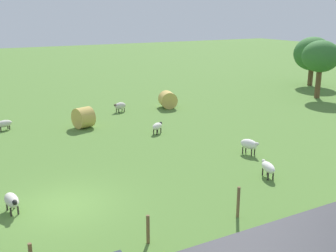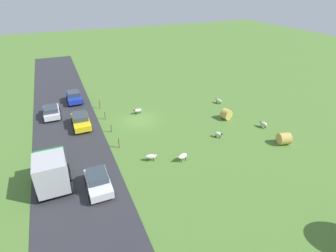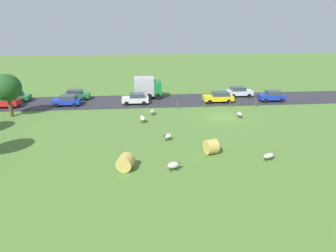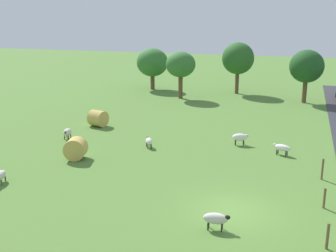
{
  "view_description": "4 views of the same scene",
  "coord_description": "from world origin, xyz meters",
  "px_view_note": "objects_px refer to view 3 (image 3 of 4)",
  "views": [
    {
      "loc": [
        15.32,
        -3.65,
        7.61
      ],
      "look_at": [
        -5.27,
        7.65,
        1.03
      ],
      "focal_mm": 43.74,
      "sensor_mm": 36.0,
      "label": 1
    },
    {
      "loc": [
        9.07,
        30.91,
        16.55
      ],
      "look_at": [
        -1.98,
        5.09,
        1.24
      ],
      "focal_mm": 28.64,
      "sensor_mm": 36.0,
      "label": 2
    },
    {
      "loc": [
        -35.72,
        10.56,
        11.78
      ],
      "look_at": [
        -6.09,
        7.84,
        1.18
      ],
      "focal_mm": 31.3,
      "sensor_mm": 36.0,
      "label": 3
    },
    {
      "loc": [
        2.78,
        -18.19,
        9.06
      ],
      "look_at": [
        -6.37,
        9.55,
        1.25
      ],
      "focal_mm": 44.51,
      "sensor_mm": 36.0,
      "label": 4
    }
  ],
  "objects_px": {
    "car_0": "(239,92)",
    "car_3": "(16,96)",
    "truck_0": "(147,87)",
    "sheep_0": "(239,114)",
    "car_6": "(76,94)",
    "hay_bale_0": "(125,162)",
    "sheep_5": "(173,165)",
    "sheep_2": "(269,156)",
    "sheep_1": "(168,136)",
    "car_2": "(5,101)",
    "hay_bale_1": "(211,147)",
    "sheep_4": "(142,118)",
    "car_4": "(136,99)",
    "car_5": "(67,100)",
    "car_7": "(219,97)",
    "tree_0": "(7,88)",
    "sheep_3": "(152,112)",
    "car_1": "(272,96)"
  },
  "relations": [
    {
      "from": "car_0",
      "to": "car_3",
      "type": "relative_size",
      "value": 1.06
    },
    {
      "from": "truck_0",
      "to": "car_3",
      "type": "distance_m",
      "value": 20.45
    },
    {
      "from": "sheep_0",
      "to": "car_6",
      "type": "bearing_deg",
      "value": 63.5
    },
    {
      "from": "sheep_0",
      "to": "car_0",
      "type": "height_order",
      "value": "car_0"
    },
    {
      "from": "hay_bale_0",
      "to": "sheep_5",
      "type": "bearing_deg",
      "value": -97.34
    },
    {
      "from": "sheep_2",
      "to": "car_6",
      "type": "bearing_deg",
      "value": 42.13
    },
    {
      "from": "sheep_1",
      "to": "car_6",
      "type": "xyz_separation_m",
      "value": [
        18.33,
        12.99,
        0.4
      ]
    },
    {
      "from": "car_2",
      "to": "hay_bale_1",
      "type": "bearing_deg",
      "value": -124.86
    },
    {
      "from": "sheep_4",
      "to": "car_6",
      "type": "distance_m",
      "value": 16.13
    },
    {
      "from": "sheep_4",
      "to": "car_4",
      "type": "xyz_separation_m",
      "value": [
        8.78,
        0.93,
        0.31
      ]
    },
    {
      "from": "hay_bale_0",
      "to": "car_2",
      "type": "bearing_deg",
      "value": 41.42
    },
    {
      "from": "sheep_1",
      "to": "car_3",
      "type": "bearing_deg",
      "value": 50.87
    },
    {
      "from": "sheep_4",
      "to": "car_5",
      "type": "distance_m",
      "value": 14.08
    },
    {
      "from": "sheep_4",
      "to": "car_5",
      "type": "xyz_separation_m",
      "value": [
        8.73,
        11.04,
        0.3
      ]
    },
    {
      "from": "truck_0",
      "to": "car_0",
      "type": "height_order",
      "value": "truck_0"
    },
    {
      "from": "truck_0",
      "to": "car_3",
      "type": "height_order",
      "value": "truck_0"
    },
    {
      "from": "car_2",
      "to": "car_4",
      "type": "height_order",
      "value": "car_2"
    },
    {
      "from": "sheep_0",
      "to": "sheep_4",
      "type": "height_order",
      "value": "sheep_4"
    },
    {
      "from": "sheep_4",
      "to": "car_7",
      "type": "distance_m",
      "value": 14.64
    },
    {
      "from": "sheep_1",
      "to": "tree_0",
      "type": "height_order",
      "value": "tree_0"
    },
    {
      "from": "sheep_3",
      "to": "sheep_4",
      "type": "bearing_deg",
      "value": 155.87
    },
    {
      "from": "sheep_4",
      "to": "car_7",
      "type": "xyz_separation_m",
      "value": [
        8.66,
        -11.8,
        0.31
      ]
    },
    {
      "from": "sheep_0",
      "to": "car_7",
      "type": "xyz_separation_m",
      "value": [
        7.77,
        0.76,
        0.36
      ]
    },
    {
      "from": "sheep_1",
      "to": "car_3",
      "type": "distance_m",
      "value": 28.49
    },
    {
      "from": "sheep_5",
      "to": "truck_0",
      "type": "bearing_deg",
      "value": 3.51
    },
    {
      "from": "hay_bale_1",
      "to": "hay_bale_0",
      "type": "bearing_deg",
      "value": 107.59
    },
    {
      "from": "truck_0",
      "to": "car_1",
      "type": "relative_size",
      "value": 1.1
    },
    {
      "from": "car_1",
      "to": "car_2",
      "type": "xyz_separation_m",
      "value": [
        0.01,
        40.12,
        0.03
      ]
    },
    {
      "from": "tree_0",
      "to": "car_4",
      "type": "height_order",
      "value": "tree_0"
    },
    {
      "from": "car_1",
      "to": "hay_bale_1",
      "type": "bearing_deg",
      "value": 142.58
    },
    {
      "from": "sheep_1",
      "to": "hay_bale_0",
      "type": "relative_size",
      "value": 0.76
    },
    {
      "from": "sheep_5",
      "to": "sheep_4",
      "type": "bearing_deg",
      "value": 11.02
    },
    {
      "from": "sheep_0",
      "to": "car_3",
      "type": "bearing_deg",
      "value": 70.92
    },
    {
      "from": "sheep_5",
      "to": "hay_bale_0",
      "type": "distance_m",
      "value": 4.03
    },
    {
      "from": "hay_bale_0",
      "to": "car_4",
      "type": "height_order",
      "value": "car_4"
    },
    {
      "from": "hay_bale_0",
      "to": "sheep_3",
      "type": "bearing_deg",
      "value": -10.79
    },
    {
      "from": "tree_0",
      "to": "car_0",
      "type": "xyz_separation_m",
      "value": [
        7.82,
        -33.32,
        -2.96
      ]
    },
    {
      "from": "tree_0",
      "to": "car_3",
      "type": "relative_size",
      "value": 1.45
    },
    {
      "from": "sheep_0",
      "to": "car_1",
      "type": "xyz_separation_m",
      "value": [
        7.71,
        -7.74,
        0.37
      ]
    },
    {
      "from": "tree_0",
      "to": "sheep_5",
      "type": "bearing_deg",
      "value": -130.56
    },
    {
      "from": "sheep_0",
      "to": "hay_bale_1",
      "type": "height_order",
      "value": "hay_bale_1"
    },
    {
      "from": "sheep_1",
      "to": "hay_bale_1",
      "type": "xyz_separation_m",
      "value": [
        -3.62,
        -3.76,
        0.23
      ]
    },
    {
      "from": "car_1",
      "to": "car_4",
      "type": "height_order",
      "value": "car_1"
    },
    {
      "from": "car_0",
      "to": "car_3",
      "type": "bearing_deg",
      "value": 90.01
    },
    {
      "from": "sheep_4",
      "to": "car_7",
      "type": "relative_size",
      "value": 0.27
    },
    {
      "from": "tree_0",
      "to": "car_3",
      "type": "xyz_separation_m",
      "value": [
        7.81,
        2.32,
        -2.99
      ]
    },
    {
      "from": "car_1",
      "to": "car_3",
      "type": "xyz_separation_m",
      "value": [
        3.37,
        39.8,
        -0.04
      ]
    },
    {
      "from": "car_3",
      "to": "car_4",
      "type": "bearing_deg",
      "value": -99.8
    },
    {
      "from": "sheep_1",
      "to": "car_2",
      "type": "relative_size",
      "value": 0.25
    },
    {
      "from": "car_1",
      "to": "car_5",
      "type": "xyz_separation_m",
      "value": [
        0.12,
        31.34,
        -0.02
      ]
    }
  ]
}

